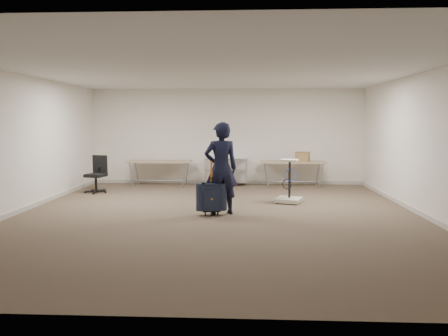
{
  "coord_description": "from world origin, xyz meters",
  "views": [
    {
      "loc": [
        0.55,
        -8.41,
        1.83
      ],
      "look_at": [
        0.13,
        0.3,
        0.91
      ],
      "focal_mm": 35.0,
      "sensor_mm": 36.0,
      "label": 1
    }
  ],
  "objects": [
    {
      "name": "wire_shelf",
      "position": [
        0.0,
        4.2,
        0.44
      ],
      "size": [
        1.22,
        0.47,
        0.8
      ],
      "color": "silver",
      "rests_on": "ground"
    },
    {
      "name": "cardboard_box",
      "position": [
        2.16,
        3.91,
        0.87
      ],
      "size": [
        0.43,
        0.38,
        0.27
      ],
      "primitive_type": "cube",
      "rotation": [
        0.0,
        0.0,
        -0.36
      ],
      "color": "olive",
      "rests_on": "folding_table_right"
    },
    {
      "name": "ground",
      "position": [
        0.0,
        0.0,
        0.0
      ],
      "size": [
        9.0,
        9.0,
        0.0
      ],
      "primitive_type": "plane",
      "color": "#4D3B2F",
      "rests_on": "ground"
    },
    {
      "name": "room_shell",
      "position": [
        0.0,
        1.38,
        0.05
      ],
      "size": [
        8.0,
        9.0,
        9.0
      ],
      "color": "silver",
      "rests_on": "ground"
    },
    {
      "name": "office_chair",
      "position": [
        -3.32,
        2.69,
        0.29
      ],
      "size": [
        0.59,
        0.59,
        0.97
      ],
      "color": "black",
      "rests_on": "ground"
    },
    {
      "name": "folding_table_right",
      "position": [
        1.9,
        3.95,
        0.68
      ],
      "size": [
        1.8,
        0.75,
        0.73
      ],
      "color": "tan",
      "rests_on": "ground"
    },
    {
      "name": "folding_table_left",
      "position": [
        -1.9,
        3.95,
        0.68
      ],
      "size": [
        1.8,
        0.75,
        0.73
      ],
      "color": "tan",
      "rests_on": "ground"
    },
    {
      "name": "person",
      "position": [
        0.07,
        0.18,
        0.92
      ],
      "size": [
        0.76,
        0.6,
        1.84
      ],
      "primitive_type": "imported",
      "rotation": [
        0.0,
        0.0,
        3.41
      ],
      "color": "black",
      "rests_on": "ground"
    },
    {
      "name": "suitcase",
      "position": [
        -0.11,
        0.04,
        0.37
      ],
      "size": [
        0.42,
        0.28,
        1.07
      ],
      "color": "black",
      "rests_on": "ground"
    },
    {
      "name": "equipment_cart",
      "position": [
        1.55,
        1.49,
        0.26
      ],
      "size": [
        0.68,
        0.68,
        0.99
      ],
      "color": "silver",
      "rests_on": "ground"
    }
  ]
}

